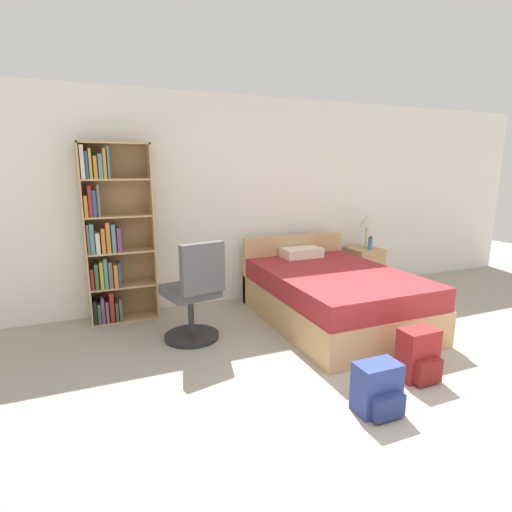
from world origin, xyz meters
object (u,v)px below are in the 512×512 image
object	(u,v)px
bed	(331,295)
water_bottle	(370,243)
nightstand	(363,269)
backpack_blue	(378,389)
bookshelf	(111,238)
table_lamp	(367,222)
office_chair	(194,296)
backpack_red	(419,356)

from	to	relation	value
bed	water_bottle	world-z (taller)	bed
nightstand	backpack_blue	distance (m)	3.06
bookshelf	nightstand	distance (m)	3.43
table_lamp	bed	bearing A→B (deg)	-142.13
bed	table_lamp	distance (m)	1.59
bookshelf	office_chair	xyz separation A→B (m)	(0.70, -0.92, -0.48)
office_chair	backpack_blue	bearing A→B (deg)	-61.62
nightstand	table_lamp	size ratio (longest dim) A/B	1.29
bookshelf	table_lamp	size ratio (longest dim) A/B	4.20
table_lamp	backpack_blue	size ratio (longest dim) A/B	1.29
office_chair	bookshelf	bearing A→B (deg)	127.19
bookshelf	table_lamp	bearing A→B (deg)	-1.26
backpack_red	backpack_blue	xyz separation A→B (m)	(-0.61, -0.25, -0.03)
water_bottle	backpack_red	world-z (taller)	water_bottle
nightstand	backpack_red	distance (m)	2.53
office_chair	bed	bearing A→B (deg)	-1.32
bed	nightstand	xyz separation A→B (m)	(1.09, 0.85, -0.00)
bed	water_bottle	size ratio (longest dim) A/B	11.18
bed	backpack_blue	xyz separation A→B (m)	(-0.67, -1.64, -0.13)
bookshelf	office_chair	bearing A→B (deg)	-52.81
table_lamp	backpack_red	world-z (taller)	table_lamp
water_bottle	office_chair	bearing A→B (deg)	-165.26
nightstand	backpack_blue	xyz separation A→B (m)	(-1.76, -2.50, -0.13)
nightstand	backpack_blue	bearing A→B (deg)	-125.14
bed	nightstand	world-z (taller)	bed
bookshelf	table_lamp	xyz separation A→B (m)	(3.41, -0.07, 0.02)
bookshelf	backpack_red	distance (m)	3.32
bookshelf	nightstand	xyz separation A→B (m)	(3.36, -0.10, -0.66)
table_lamp	backpack_red	bearing A→B (deg)	-117.50
water_bottle	backpack_red	size ratio (longest dim) A/B	0.43
backpack_red	nightstand	bearing A→B (deg)	63.06
bookshelf	bed	distance (m)	2.55
nightstand	water_bottle	bearing A→B (deg)	-86.32
office_chair	backpack_red	xyz separation A→B (m)	(1.52, -1.43, -0.28)
bookshelf	bed	bearing A→B (deg)	-22.83
bed	water_bottle	distance (m)	1.38
nightstand	water_bottle	size ratio (longest dim) A/B	3.33
bookshelf	water_bottle	xyz separation A→B (m)	(3.37, -0.22, -0.27)
backpack_blue	table_lamp	bearing A→B (deg)	54.52
water_bottle	bookshelf	bearing A→B (deg)	176.31
bed	bookshelf	bearing A→B (deg)	157.17
backpack_red	table_lamp	bearing A→B (deg)	62.50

